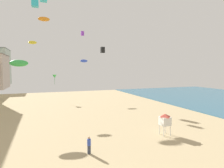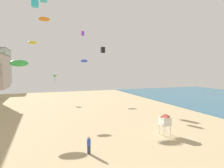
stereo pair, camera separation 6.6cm
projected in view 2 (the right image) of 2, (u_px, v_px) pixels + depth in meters
The scene contains 10 objects.
kite_flyer at pixel (89, 144), 17.72m from camera, with size 0.34×0.34×1.64m.
lifeguard_stand at pixel (165, 120), 22.78m from camera, with size 1.10×1.10×2.55m.
kite_green_parafoil at pixel (19, 63), 27.39m from camera, with size 2.48×0.69×0.97m.
kite_black_box at pixel (103, 50), 42.94m from camera, with size 0.82×0.82×1.29m.
kite_orange_parafoil at pixel (44, 19), 42.18m from camera, with size 2.50×0.69×0.97m.
kite_blue_parafoil at pixel (84, 61), 49.87m from camera, with size 1.90×0.53×0.74m.
kite_yellow_parafoil at pixel (33, 42), 37.82m from camera, with size 1.65×0.46×0.64m.
kite_cyan_box at pixel (35, 1), 23.77m from camera, with size 0.83×0.83×1.31m.
kite_purple_box at pixel (83, 33), 44.88m from camera, with size 0.63×0.63×0.99m.
kite_green_delta at pixel (55, 76), 47.47m from camera, with size 1.03×1.03×2.34m.
Camera 2 is at (-2.43, -9.66, 7.74)m, focal length 30.88 mm.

